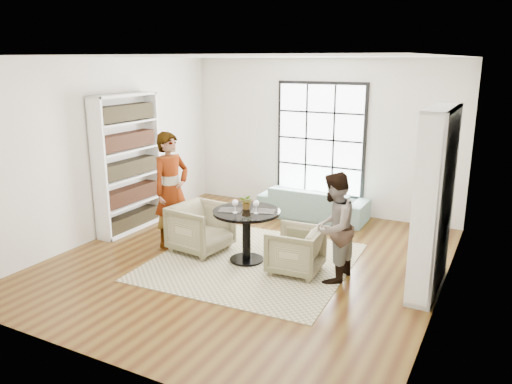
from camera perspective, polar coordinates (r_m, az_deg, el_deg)
The scene contains 16 objects.
ground at distance 7.67m, azimuth -0.88°, elevation -7.81°, with size 6.00×6.00×0.00m, color brown.
room_shell at distance 7.74m, azimuth 1.01°, elevation 2.19°, with size 6.00×6.01×6.00m.
rug at distance 7.61m, azimuth -0.42°, elevation -7.95°, with size 2.84×2.84×0.01m, color #BCAC8D.
pedestal_table at distance 7.44m, azimuth -1.09°, elevation -3.78°, with size 1.00×1.00×0.80m.
sofa at distance 9.64m, azimuth 6.57°, elevation -1.22°, with size 2.05×0.80×0.60m, color #759C98.
armchair_left at distance 7.96m, azimuth -6.32°, elevation -4.10°, with size 0.82×0.84×0.76m, color #C7C48E.
armchair_right at distance 7.17m, azimuth 4.52°, elevation -6.65°, with size 0.71×0.73×0.66m, color tan.
person_left at distance 8.11m, azimuth -9.66°, elevation 0.23°, with size 0.68×0.45×1.87m, color gray.
person_right at distance 6.84m, azimuth 8.84°, elevation -4.03°, with size 0.74×0.58×1.52m, color gray.
placemat_left at distance 7.39m, azimuth -2.93°, elevation -2.09°, with size 0.34×0.26×0.01m, color black.
placemat_right at distance 7.33m, azimuth 0.81°, elevation -2.21°, with size 0.34×0.26×0.01m, color black.
cutlery_left at distance 7.39m, azimuth -2.93°, elevation -2.03°, with size 0.14×0.22×0.01m, color silver, non-canonical shape.
cutlery_right at distance 7.33m, azimuth 0.81°, elevation -2.15°, with size 0.14×0.22×0.01m, color silver, non-canonical shape.
wine_glass_left at distance 7.23m, azimuth -2.41°, elevation -1.29°, with size 0.09×0.09×0.20m.
wine_glass_right at distance 7.20m, azimuth 0.01°, elevation -1.37°, with size 0.09×0.09×0.20m.
flower_centerpiece at distance 7.41m, azimuth -1.04°, elevation -1.11°, with size 0.21×0.18×0.23m, color gray.
Camera 1 is at (3.39, -6.21, 2.96)m, focal length 35.00 mm.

